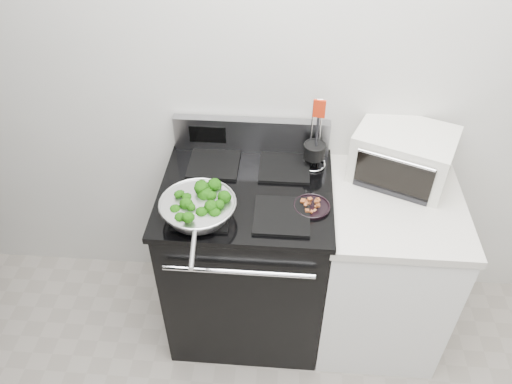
# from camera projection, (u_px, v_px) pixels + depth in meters

# --- Properties ---
(back_wall) EXTENTS (4.00, 0.02, 2.70)m
(back_wall) POSITION_uv_depth(u_px,v_px,m) (318.00, 77.00, 2.25)
(back_wall) COLOR silver
(back_wall) RESTS_ON ground
(gas_range) EXTENTS (0.79, 0.69, 1.13)m
(gas_range) POSITION_uv_depth(u_px,v_px,m) (247.00, 257.00, 2.58)
(gas_range) COLOR black
(gas_range) RESTS_ON floor
(counter) EXTENTS (0.62, 0.68, 0.92)m
(counter) POSITION_uv_depth(u_px,v_px,m) (380.00, 269.00, 2.55)
(counter) COLOR white
(counter) RESTS_ON floor
(skillet) EXTENTS (0.33, 0.52, 0.07)m
(skillet) POSITION_uv_depth(u_px,v_px,m) (198.00, 208.00, 2.10)
(skillet) COLOR silver
(skillet) RESTS_ON gas_range
(broccoli_pile) EXTENTS (0.26, 0.26, 0.09)m
(broccoli_pile) POSITION_uv_depth(u_px,v_px,m) (198.00, 204.00, 2.09)
(broccoli_pile) COLOR black
(broccoli_pile) RESTS_ON skillet
(bacon_plate) EXTENTS (0.16, 0.16, 0.04)m
(bacon_plate) POSITION_uv_depth(u_px,v_px,m) (312.00, 205.00, 2.17)
(bacon_plate) COLOR black
(bacon_plate) RESTS_ON gas_range
(utensil_holder) EXTENTS (0.12, 0.12, 0.37)m
(utensil_holder) POSITION_uv_depth(u_px,v_px,m) (314.00, 154.00, 2.36)
(utensil_holder) COLOR silver
(utensil_holder) RESTS_ON gas_range
(toaster_oven) EXTENTS (0.52, 0.47, 0.25)m
(toaster_oven) POSITION_uv_depth(u_px,v_px,m) (403.00, 155.00, 2.31)
(toaster_oven) COLOR silver
(toaster_oven) RESTS_ON counter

